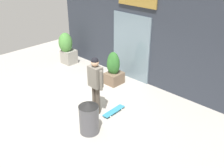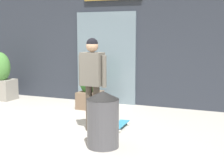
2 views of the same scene
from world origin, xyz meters
name	(u,v)px [view 1 (image 1 of 2)]	position (x,y,z in m)	size (l,w,h in m)	color
ground_plane	(74,107)	(0.00, 0.00, 0.00)	(12.00, 12.00, 0.00)	#B2ADA3
building_facade	(137,30)	(0.00, 3.01, 1.86)	(7.65, 0.31, 3.75)	#2D333D
skateboarder	(95,80)	(0.73, 0.30, 1.10)	(0.59, 0.29, 1.78)	#4C4238
skateboard	(114,111)	(1.14, 0.64, 0.06)	(0.29, 0.84, 0.08)	teal
planter_box_left	(114,68)	(-0.24, 2.06, 0.60)	(0.54, 0.61, 1.21)	brown
planter_box_right	(67,47)	(-2.98, 2.07, 0.75)	(0.60, 0.68, 1.35)	gray
trash_bin	(89,117)	(1.31, -0.49, 0.47)	(0.54, 0.54, 0.94)	#4C4C51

